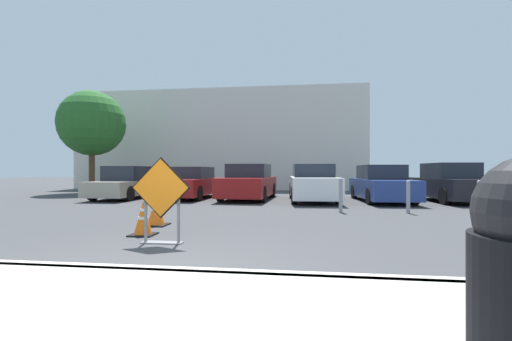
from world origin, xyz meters
TOP-DOWN VIEW (x-y plane):
  - ground_plane at (0.00, 10.00)m, footprint 96.00×96.00m
  - sidewalk_strip at (0.00, -1.28)m, footprint 27.82×2.55m
  - curb_lip at (0.00, 0.00)m, footprint 27.82×0.20m
  - road_closed_sign at (-0.60, 1.87)m, footprint 1.04×0.20m
  - traffic_cone_nearest at (-1.26, 2.55)m, footprint 0.46×0.46m
  - traffic_cone_second at (-1.50, 3.71)m, footprint 0.52×0.52m
  - parked_car_nearest at (-5.98, 10.82)m, footprint 1.81×4.39m
  - parked_car_second at (-3.23, 11.31)m, footprint 2.03×4.51m
  - parked_car_third at (-0.49, 11.05)m, footprint 2.12×4.59m
  - parked_car_fourth at (2.25, 10.54)m, footprint 2.03×4.69m
  - parked_car_fifth at (5.00, 10.69)m, footprint 1.94×4.58m
  - parked_car_sixth at (7.74, 10.94)m, footprint 2.01×4.30m
  - bollard_nearest at (2.95, 6.77)m, footprint 0.12×0.12m
  - bollard_second at (4.88, 6.77)m, footprint 0.12×0.12m
  - bollard_third at (6.81, 6.77)m, footprint 0.12×0.12m
  - building_facade_backdrop at (-3.88, 20.41)m, footprint 19.66×5.00m
  - street_tree_behind_lot at (-9.84, 14.06)m, footprint 3.63×3.63m

SIDE VIEW (x-z plane):
  - ground_plane at x=0.00m, z-range 0.00..0.00m
  - sidewalk_strip at x=0.00m, z-range 0.00..0.14m
  - curb_lip at x=0.00m, z-range 0.00..0.14m
  - traffic_cone_nearest at x=-1.26m, z-range -0.01..0.66m
  - traffic_cone_second at x=-1.50m, z-range -0.01..0.72m
  - bollard_second at x=4.88m, z-range 0.03..1.00m
  - bollard_third at x=6.81m, z-range 0.03..1.01m
  - bollard_nearest at x=2.95m, z-range 0.03..1.06m
  - parked_car_nearest at x=-5.98m, z-range -0.07..1.38m
  - parked_car_second at x=-3.23m, z-range -0.05..1.37m
  - parked_car_fifth at x=5.00m, z-range -0.06..1.42m
  - parked_car_third at x=-0.49m, z-range -0.06..1.48m
  - parked_car_fourth at x=2.25m, z-range -0.04..1.47m
  - parked_car_sixth at x=7.74m, z-range -0.07..1.49m
  - road_closed_sign at x=-0.60m, z-range 0.08..1.56m
  - building_facade_backdrop at x=-3.88m, z-range 0.00..6.65m
  - street_tree_behind_lot at x=-9.84m, z-range 1.03..6.75m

